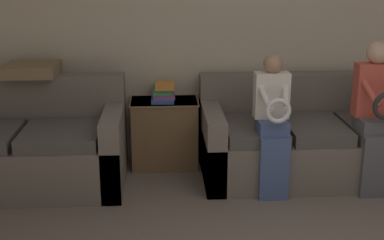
% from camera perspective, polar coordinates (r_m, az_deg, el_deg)
% --- Properties ---
extents(wall_back, '(7.84, 0.06, 2.55)m').
position_cam_1_polar(wall_back, '(5.11, 7.84, 9.97)').
color(wall_back, beige).
rests_on(wall_back, ground_plane).
extents(couch_main, '(1.91, 0.96, 0.85)m').
position_cam_1_polar(couch_main, '(4.90, 12.34, -2.19)').
color(couch_main, '#70665B').
rests_on(couch_main, ground_plane).
extents(couch_side, '(1.66, 0.90, 0.89)m').
position_cam_1_polar(couch_side, '(4.76, -17.30, -2.93)').
color(couch_side, '#70665B').
rests_on(couch_side, ground_plane).
extents(child_left_seated, '(0.28, 0.37, 1.15)m').
position_cam_1_polar(child_left_seated, '(4.33, 8.61, -0.04)').
color(child_left_seated, '#475B8E').
rests_on(child_left_seated, ground_plane).
extents(child_right_seated, '(0.33, 0.39, 1.24)m').
position_cam_1_polar(child_right_seated, '(4.57, 19.07, 0.83)').
color(child_right_seated, '#56565B').
rests_on(child_right_seated, ground_plane).
extents(side_shelf, '(0.62, 0.41, 0.63)m').
position_cam_1_polar(side_shelf, '(4.97, -2.95, -1.33)').
color(side_shelf, brown).
rests_on(side_shelf, ground_plane).
extents(book_stack, '(0.21, 0.30, 0.16)m').
position_cam_1_polar(book_stack, '(4.87, -3.07, 2.96)').
color(book_stack, '#33569E').
rests_on(book_stack, side_shelf).
extents(throw_pillow, '(0.45, 0.45, 0.10)m').
position_cam_1_polar(throw_pillow, '(4.89, -16.73, 5.19)').
color(throw_pillow, '#846B4C').
rests_on(throw_pillow, couch_side).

